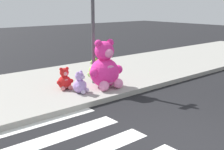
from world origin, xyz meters
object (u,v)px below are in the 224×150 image
plush_lavender (80,84)px  plush_lime (94,69)px  plush_red (65,80)px  plush_pink_large (105,68)px  sign_pole (93,29)px

plush_lavender → plush_lime: plush_lime is taller
plush_red → plush_pink_large: bearing=-29.7°
sign_pole → plush_red: sign_pole is taller
plush_pink_large → plush_lime: plush_pink_large is taller
sign_pole → plush_lavender: (-0.91, -0.59, -1.44)m
plush_pink_large → plush_lavender: plush_pink_large is taller
plush_red → plush_lavender: bearing=-75.8°
plush_lavender → plush_lime: 1.88m
plush_pink_large → plush_red: plush_pink_large is taller
plush_red → plush_lavender: 0.62m
sign_pole → plush_lime: (0.50, 0.65, -1.43)m
plush_lavender → plush_lime: bearing=41.5°
plush_pink_large → plush_lime: (0.50, 1.25, -0.31)m
plush_red → plush_lime: 1.69m
plush_lavender → sign_pole: bearing=33.1°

